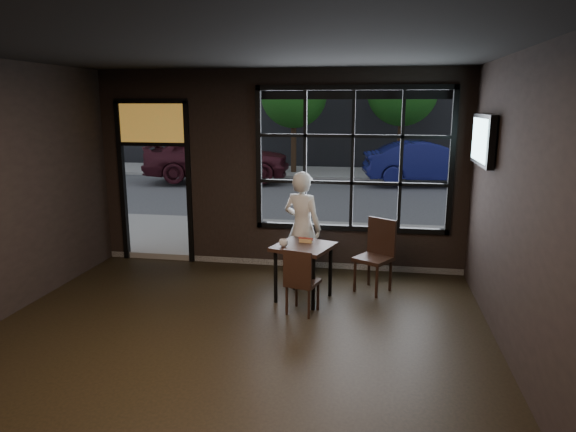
% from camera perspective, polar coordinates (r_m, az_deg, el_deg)
% --- Properties ---
extents(floor, '(6.00, 7.00, 0.02)m').
position_cam_1_polar(floor, '(5.53, -8.33, -16.65)').
color(floor, black).
rests_on(floor, ground).
extents(ceiling, '(6.00, 7.00, 0.02)m').
position_cam_1_polar(ceiling, '(4.87, -9.57, 18.67)').
color(ceiling, black).
rests_on(ceiling, ground).
extents(wall_right, '(0.04, 7.00, 3.20)m').
position_cam_1_polar(wall_right, '(4.92, 26.46, -1.43)').
color(wall_right, black).
rests_on(wall_right, ground).
extents(window_frame, '(3.06, 0.12, 2.28)m').
position_cam_1_polar(window_frame, '(8.13, 7.17, 6.22)').
color(window_frame, black).
rests_on(window_frame, ground).
extents(stained_transom, '(1.20, 0.06, 0.70)m').
position_cam_1_polar(stained_transom, '(8.88, -14.87, 9.98)').
color(stained_transom, orange).
rests_on(stained_transom, ground).
extents(street_asphalt, '(60.00, 41.00, 0.04)m').
position_cam_1_polar(street_asphalt, '(28.75, 6.65, 6.99)').
color(street_asphalt, '#545456').
rests_on(street_asphalt, ground).
extents(building_across, '(28.00, 12.00, 15.00)m').
position_cam_1_polar(building_across, '(28.04, 6.93, 22.28)').
color(building_across, '#5B5956').
rests_on(building_across, ground).
extents(cafe_table, '(0.91, 0.91, 0.79)m').
position_cam_1_polar(cafe_table, '(7.10, 1.72, -6.25)').
color(cafe_table, black).
rests_on(cafe_table, floor).
extents(chair_near, '(0.47, 0.47, 0.88)m').
position_cam_1_polar(chair_near, '(6.65, 1.64, -7.16)').
color(chair_near, black).
rests_on(chair_near, floor).
extents(chair_window, '(0.62, 0.62, 1.05)m').
position_cam_1_polar(chair_window, '(7.45, 9.46, -4.46)').
color(chair_window, black).
rests_on(chair_window, floor).
extents(man, '(0.73, 0.61, 1.69)m').
position_cam_1_polar(man, '(7.69, 1.60, -1.27)').
color(man, silver).
rests_on(man, floor).
extents(hotdog, '(0.21, 0.11, 0.06)m').
position_cam_1_polar(hotdog, '(7.11, 2.00, -2.71)').
color(hotdog, tan).
rests_on(hotdog, cafe_table).
extents(cup, '(0.17, 0.17, 0.10)m').
position_cam_1_polar(cup, '(6.90, -0.48, -3.02)').
color(cup, silver).
rests_on(cup, cafe_table).
extents(tv, '(0.13, 1.13, 0.66)m').
position_cam_1_polar(tv, '(7.20, 20.87, 7.91)').
color(tv, black).
rests_on(tv, wall_right).
extents(navy_car, '(4.29, 2.01, 1.36)m').
position_cam_1_polar(navy_car, '(17.42, 15.29, 5.78)').
color(navy_car, '#111550').
rests_on(navy_car, street_asphalt).
extents(maroon_car, '(5.10, 2.73, 1.65)m').
position_cam_1_polar(maroon_car, '(17.60, -7.86, 6.64)').
color(maroon_car, '#41141C').
rests_on(maroon_car, street_asphalt).
extents(tree_left, '(2.46, 2.46, 4.20)m').
position_cam_1_polar(tree_left, '(19.49, 0.65, 13.29)').
color(tree_left, '#332114').
rests_on(tree_left, street_asphalt).
extents(tree_right, '(2.58, 2.58, 4.41)m').
position_cam_1_polar(tree_right, '(19.62, 12.61, 13.42)').
color(tree_right, '#332114').
rests_on(tree_right, street_asphalt).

